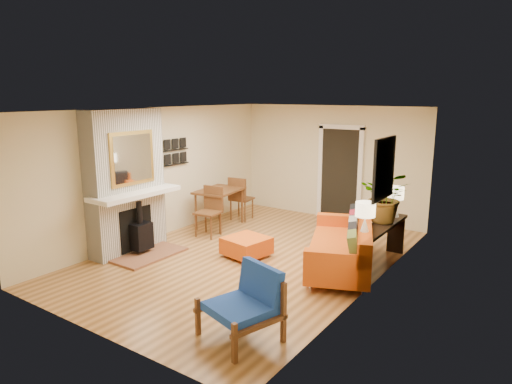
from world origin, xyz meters
TOP-DOWN VIEW (x-y plane):
  - room_shell at (0.60, 2.63)m, footprint 6.50×6.50m
  - fireplace at (-2.00, -1.00)m, footprint 1.09×1.68m
  - sofa at (1.64, 0.45)m, footprint 1.73×2.46m
  - ottoman at (-0.05, -0.03)m, footprint 0.81×0.81m
  - blue_chair at (1.55, -2.22)m, footprint 1.02×1.00m
  - dining_table at (-1.57, 1.20)m, footprint 0.95×1.91m
  - console_table at (2.07, 0.85)m, footprint 0.34×1.85m
  - lamp_near at (2.07, 0.11)m, footprint 0.30×0.30m
  - lamp_far at (2.07, 1.51)m, footprint 0.30×0.30m
  - houseplant at (2.06, 1.07)m, footprint 0.90×0.81m

SIDE VIEW (x-z plane):
  - ottoman at x=-0.05m, z-range 0.03..0.38m
  - sofa at x=1.64m, z-range -0.05..0.84m
  - blue_chair at x=1.55m, z-range 0.03..0.89m
  - console_table at x=2.07m, z-range 0.21..0.94m
  - dining_table at x=-1.57m, z-range 0.16..1.16m
  - lamp_near at x=2.07m, z-range 0.79..1.33m
  - lamp_far at x=2.07m, z-range 0.79..1.33m
  - houseplant at x=2.06m, z-range 0.72..1.62m
  - room_shell at x=0.60m, z-range -2.01..4.49m
  - fireplace at x=-2.00m, z-range -0.06..2.54m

